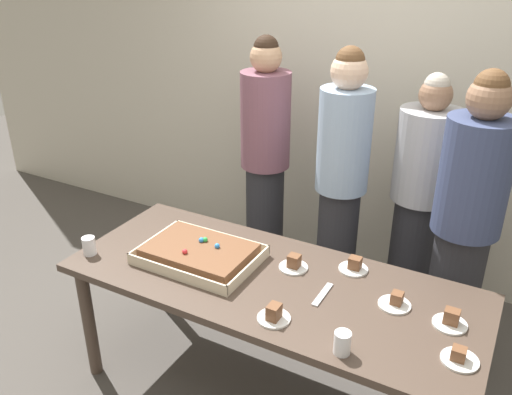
% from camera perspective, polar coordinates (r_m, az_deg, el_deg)
% --- Properties ---
extents(ground_plane, '(12.00, 12.00, 0.00)m').
position_cam_1_polar(ground_plane, '(3.14, 1.38, -20.22)').
color(ground_plane, '#4C4742').
extents(interior_back_panel, '(8.00, 0.12, 3.00)m').
position_cam_1_polar(interior_back_panel, '(3.78, 13.27, 13.25)').
color(interior_back_panel, beige).
rests_on(interior_back_panel, ground_plane).
extents(party_table, '(2.08, 0.84, 0.75)m').
position_cam_1_polar(party_table, '(2.71, 1.53, -10.22)').
color(party_table, '#47382D').
rests_on(party_table, ground_plane).
extents(sheet_cake, '(0.61, 0.43, 0.10)m').
position_cam_1_polar(sheet_cake, '(2.81, -6.11, -6.01)').
color(sheet_cake, beige).
rests_on(sheet_cake, party_table).
extents(plated_slice_near_left, '(0.15, 0.15, 0.07)m').
position_cam_1_polar(plated_slice_near_left, '(2.56, 14.80, -10.83)').
color(plated_slice_near_left, white).
rests_on(plated_slice_near_left, party_table).
extents(plated_slice_near_right, '(0.15, 0.15, 0.08)m').
position_cam_1_polar(plated_slice_near_right, '(2.74, 4.09, -7.17)').
color(plated_slice_near_right, white).
rests_on(plated_slice_near_right, party_table).
extents(plated_slice_far_left, '(0.15, 0.15, 0.08)m').
position_cam_1_polar(plated_slice_far_left, '(2.51, 20.24, -12.31)').
color(plated_slice_far_left, white).
rests_on(plated_slice_far_left, party_table).
extents(plated_slice_far_right, '(0.15, 0.15, 0.07)m').
position_cam_1_polar(plated_slice_far_right, '(2.77, 10.53, -7.28)').
color(plated_slice_far_right, white).
rests_on(plated_slice_far_right, party_table).
extents(plated_slice_center_front, '(0.15, 0.15, 0.08)m').
position_cam_1_polar(plated_slice_center_front, '(2.39, 1.94, -12.54)').
color(plated_slice_center_front, white).
rests_on(plated_slice_center_front, party_table).
extents(plated_slice_center_back, '(0.15, 0.15, 0.06)m').
position_cam_1_polar(plated_slice_center_back, '(2.34, 21.06, -15.79)').
color(plated_slice_center_back, white).
rests_on(plated_slice_center_back, party_table).
extents(drink_cup_nearest, '(0.07, 0.07, 0.10)m').
position_cam_1_polar(drink_cup_nearest, '(2.98, -17.55, -4.99)').
color(drink_cup_nearest, white).
rests_on(drink_cup_nearest, party_table).
extents(drink_cup_middle, '(0.07, 0.07, 0.10)m').
position_cam_1_polar(drink_cup_middle, '(2.24, 9.28, -15.20)').
color(drink_cup_middle, white).
rests_on(drink_cup_middle, party_table).
extents(cake_server_utensil, '(0.03, 0.20, 0.01)m').
position_cam_1_polar(cake_server_utensil, '(2.57, 7.18, -10.33)').
color(cake_server_utensil, silver).
rests_on(cake_server_utensil, party_table).
extents(person_serving_front, '(0.32, 0.32, 1.77)m').
position_cam_1_polar(person_serving_front, '(3.26, 9.13, 1.23)').
color(person_serving_front, '#28282D').
rests_on(person_serving_front, ground_plane).
extents(person_green_shirt_behind, '(0.33, 0.33, 1.76)m').
position_cam_1_polar(person_green_shirt_behind, '(3.62, 0.99, 3.84)').
color(person_green_shirt_behind, '#28282D').
rests_on(person_green_shirt_behind, ground_plane).
extents(person_striped_tie_right, '(0.35, 0.35, 1.74)m').
position_cam_1_polar(person_striped_tie_right, '(3.01, 21.56, -3.06)').
color(person_striped_tie_right, '#28282D').
rests_on(person_striped_tie_right, ground_plane).
extents(person_far_right_suit, '(0.38, 0.38, 1.62)m').
position_cam_1_polar(person_far_right_suit, '(3.43, 17.28, -0.37)').
color(person_far_right_suit, '#28282D').
rests_on(person_far_right_suit, ground_plane).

